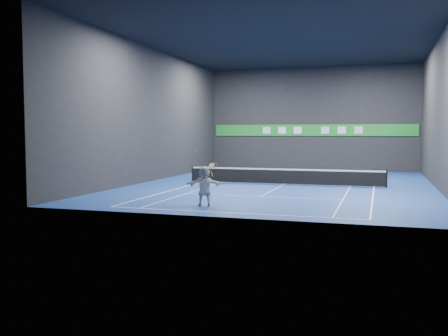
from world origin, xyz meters
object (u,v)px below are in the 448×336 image
(tennis_ball, at_px, (196,151))
(tennis_racket, at_px, (213,166))
(player, at_px, (205,186))
(tennis_net, at_px, (284,176))

(tennis_ball, xyz_separation_m, tennis_racket, (0.80, -0.01, -0.67))
(tennis_ball, bearing_deg, player, -7.67)
(tennis_ball, distance_m, tennis_racket, 1.05)
(tennis_racket, bearing_deg, tennis_ball, 179.56)
(tennis_racket, bearing_deg, player, -173.16)
(player, xyz_separation_m, tennis_racket, (0.40, 0.05, 0.87))
(player, distance_m, tennis_net, 10.46)
(player, relative_size, tennis_net, 0.14)
(player, bearing_deg, tennis_net, -118.09)
(tennis_ball, bearing_deg, tennis_racket, -0.44)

